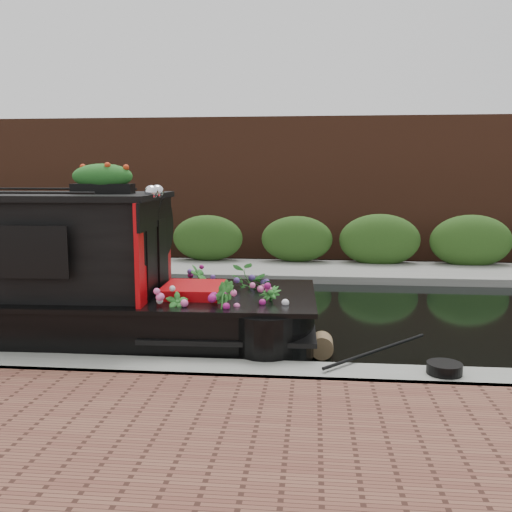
# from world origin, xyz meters

# --- Properties ---
(ground) EXTENTS (80.00, 80.00, 0.00)m
(ground) POSITION_xyz_m (0.00, 0.00, 0.00)
(ground) COLOR black
(ground) RESTS_ON ground
(near_bank_coping) EXTENTS (40.00, 0.60, 0.50)m
(near_bank_coping) POSITION_xyz_m (0.00, -3.30, 0.00)
(near_bank_coping) COLOR gray
(near_bank_coping) RESTS_ON ground
(far_bank_path) EXTENTS (40.00, 2.40, 0.34)m
(far_bank_path) POSITION_xyz_m (0.00, 4.20, 0.00)
(far_bank_path) COLOR gray
(far_bank_path) RESTS_ON ground
(far_hedge) EXTENTS (40.00, 1.10, 2.80)m
(far_hedge) POSITION_xyz_m (0.00, 5.10, 0.00)
(far_hedge) COLOR #294D19
(far_hedge) RESTS_ON ground
(far_brick_wall) EXTENTS (40.00, 1.00, 8.00)m
(far_brick_wall) POSITION_xyz_m (0.00, 7.20, 0.00)
(far_brick_wall) COLOR #552C1D
(far_brick_wall) RESTS_ON ground
(rope_fender) EXTENTS (0.31, 0.34, 0.31)m
(rope_fender) POSITION_xyz_m (2.83, -2.04, 0.15)
(rope_fender) COLOR brown
(rope_fender) RESTS_ON ground
(coiled_mooring_rope) EXTENTS (0.39, 0.39, 0.12)m
(coiled_mooring_rope) POSITION_xyz_m (4.16, -3.26, 0.31)
(coiled_mooring_rope) COLOR black
(coiled_mooring_rope) RESTS_ON near_bank_coping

